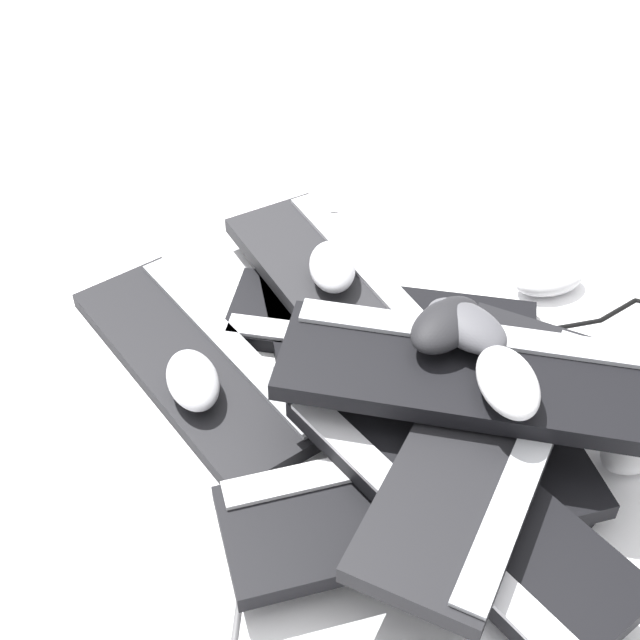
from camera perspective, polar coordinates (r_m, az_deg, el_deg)
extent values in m
plane|color=white|center=(1.26, 3.45, -2.28)|extent=(3.20, 3.20, 0.00)
cube|color=black|center=(1.13, 6.02, -8.18)|extent=(0.46, 0.29, 0.02)
cube|color=silver|center=(1.15, 7.89, -6.14)|extent=(0.41, 0.18, 0.01)
cube|color=black|center=(1.29, 3.90, -0.26)|extent=(0.38, 0.45, 0.02)
cube|color=silver|center=(1.24, 3.59, -1.50)|extent=(0.27, 0.36, 0.01)
cube|color=black|center=(1.31, -0.16, 0.60)|extent=(0.46, 0.25, 0.02)
cube|color=silver|center=(1.30, 2.27, 1.40)|extent=(0.41, 0.14, 0.01)
cube|color=black|center=(1.24, -8.12, -2.81)|extent=(0.46, 0.24, 0.02)
cube|color=#B2B5BA|center=(1.25, -5.97, -1.24)|extent=(0.42, 0.12, 0.01)
cube|color=black|center=(1.05, 5.96, -11.54)|extent=(0.22, 0.46, 0.02)
cube|color=silver|center=(1.07, 4.98, -8.72)|extent=(0.10, 0.42, 0.01)
cube|color=black|center=(1.02, 8.77, -11.01)|extent=(0.46, 0.25, 0.02)
cube|color=silver|center=(0.98, 6.49, -12.19)|extent=(0.42, 0.13, 0.01)
cube|color=black|center=(1.03, 10.14, -7.92)|extent=(0.39, 0.44, 0.02)
cube|color=#B2B5BA|center=(1.01, 13.27, -8.38)|extent=(0.29, 0.35, 0.01)
cube|color=black|center=(1.06, 9.27, -3.47)|extent=(0.38, 0.44, 0.02)
cube|color=#B2B5BA|center=(1.09, 9.60, -0.82)|extent=(0.28, 0.36, 0.01)
cube|color=#232326|center=(1.30, 0.98, 1.94)|extent=(0.45, 0.18, 0.02)
cube|color=silver|center=(1.31, 3.13, 3.22)|extent=(0.42, 0.07, 0.01)
ellipsoid|color=#B7B7BC|center=(1.01, 11.60, -18.46)|extent=(0.12, 0.08, 0.04)
ellipsoid|color=silver|center=(1.39, 14.42, 2.55)|extent=(0.08, 0.12, 0.04)
ellipsoid|color=silver|center=(1.19, 19.62, -7.68)|extent=(0.08, 0.12, 0.04)
ellipsoid|color=#B7B7BC|center=(1.28, 0.79, 3.44)|extent=(0.13, 0.10, 0.04)
ellipsoid|color=#4C4C51|center=(1.07, 9.36, -0.37)|extent=(0.13, 0.10, 0.04)
ellipsoid|color=black|center=(1.06, 8.05, -0.29)|extent=(0.11, 0.13, 0.04)
ellipsoid|color=silver|center=(1.01, 11.93, -3.90)|extent=(0.12, 0.09, 0.04)
ellipsoid|color=#B7B7BC|center=(1.17, -8.15, -3.81)|extent=(0.12, 0.08, 0.04)
cylinder|color=#59595B|center=(1.02, -5.19, -17.48)|extent=(0.09, 0.05, 0.01)
sphere|color=#59595B|center=(1.05, -4.85, -15.09)|extent=(0.01, 0.01, 0.01)
cylinder|color=black|center=(1.31, 14.47, -1.24)|extent=(0.04, 0.06, 0.01)
cylinder|color=black|center=(1.35, 16.26, -0.16)|extent=(0.02, 0.07, 0.01)
cylinder|color=black|center=(1.39, 18.56, 0.70)|extent=(0.02, 0.08, 0.01)
sphere|color=black|center=(1.29, 13.95, -2.11)|extent=(0.01, 0.01, 0.01)
sphere|color=black|center=(1.34, 14.98, -0.40)|extent=(0.01, 0.01, 0.01)
sphere|color=black|center=(1.37, 17.52, 0.07)|extent=(0.01, 0.01, 0.01)
sphere|color=black|center=(1.42, 19.56, 1.30)|extent=(0.01, 0.01, 0.01)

